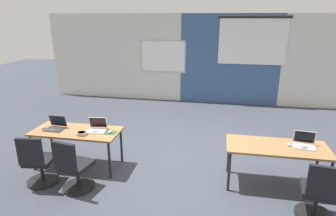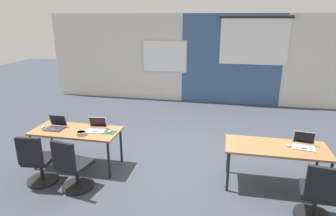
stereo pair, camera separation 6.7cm
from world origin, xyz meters
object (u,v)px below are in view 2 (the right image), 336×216
at_px(desk_near_left, 76,133).
at_px(chair_near_right_end, 317,197).
at_px(chair_near_left_end, 38,164).
at_px(mouse_near_right_end, 289,145).
at_px(laptop_near_right_end, 304,144).
at_px(laptop_near_left_end, 56,126).
at_px(laptop_near_left_inner, 97,128).
at_px(mouse_near_left_end, 43,127).
at_px(mouse_near_left_inner, 110,131).
at_px(desk_near_right, 276,150).
at_px(snack_bowl, 81,133).
at_px(chair_near_left_inner, 73,169).

relative_size(desk_near_left, chair_near_right_end, 1.74).
xyz_separation_m(chair_near_left_end, mouse_near_right_end, (4.03, 0.77, 0.36)).
distance_m(laptop_near_right_end, chair_near_right_end, 0.94).
relative_size(laptop_near_left_end, laptop_near_left_inner, 0.91).
height_order(chair_near_left_end, mouse_near_right_end, chair_near_left_end).
height_order(mouse_near_left_end, laptop_near_right_end, laptop_near_right_end).
bearing_deg(mouse_near_left_end, mouse_near_left_inner, 1.46).
bearing_deg(desk_near_right, laptop_near_left_inner, 178.76).
bearing_deg(chair_near_left_end, mouse_near_left_end, -71.16).
xyz_separation_m(laptop_near_left_end, chair_near_left_end, (0.07, -0.71, -0.39)).
xyz_separation_m(desk_near_left, mouse_near_left_end, (-0.66, -0.02, 0.08)).
height_order(laptop_near_left_end, snack_bowl, laptop_near_left_end).
relative_size(laptop_near_left_inner, laptop_near_right_end, 0.99).
height_order(laptop_near_left_end, laptop_near_right_end, same).
bearing_deg(mouse_near_left_end, snack_bowl, -10.60).
bearing_deg(chair_near_left_inner, laptop_near_left_end, -35.61).
height_order(desk_near_right, laptop_near_right_end, laptop_near_right_end).
bearing_deg(chair_near_left_end, laptop_near_right_end, -175.60).
relative_size(laptop_near_left_inner, snack_bowl, 2.07).
distance_m(chair_near_left_end, chair_near_left_inner, 0.66).
bearing_deg(chair_near_right_end, laptop_near_right_end, -79.38).
distance_m(mouse_near_left_end, laptop_near_right_end, 4.58).
xyz_separation_m(laptop_near_left_end, chair_near_left_inner, (0.73, -0.76, -0.39)).
xyz_separation_m(mouse_near_right_end, chair_near_right_end, (0.26, -0.84, -0.36)).
height_order(desk_near_right, laptop_near_left_end, laptop_near_left_end).
distance_m(mouse_near_left_end, chair_near_left_inner, 1.28).
bearing_deg(snack_bowl, chair_near_left_inner, -78.00).
bearing_deg(mouse_near_left_end, laptop_near_left_end, 5.39).
distance_m(mouse_near_left_end, laptop_near_left_inner, 1.04).
distance_m(laptop_near_left_inner, laptop_near_right_end, 3.54).
height_order(laptop_near_right_end, mouse_near_right_end, laptop_near_right_end).
distance_m(chair_near_left_end, mouse_near_right_end, 4.11).
relative_size(desk_near_left, laptop_near_left_inner, 4.36).
bearing_deg(laptop_near_left_inner, chair_near_left_end, -140.36).
height_order(desk_near_left, chair_near_left_inner, chair_near_left_inner).
relative_size(chair_near_left_inner, laptop_near_right_end, 2.49).
distance_m(mouse_near_left_end, snack_bowl, 0.88).
xyz_separation_m(chair_near_left_end, chair_near_left_inner, (0.66, -0.05, 0.00)).
relative_size(mouse_near_left_end, laptop_near_right_end, 0.29).
bearing_deg(laptop_near_right_end, mouse_near_right_end, -166.34).
bearing_deg(laptop_near_right_end, chair_near_left_inner, -158.22).
bearing_deg(mouse_near_left_inner, laptop_near_left_inner, 168.49).
distance_m(chair_near_left_end, mouse_near_left_inner, 1.28).
xyz_separation_m(desk_near_left, laptop_near_left_end, (-0.41, 0.00, 0.11)).
bearing_deg(mouse_near_right_end, laptop_near_left_end, -179.25).
relative_size(mouse_near_left_inner, laptop_near_right_end, 0.28).
bearing_deg(desk_near_right, mouse_near_left_end, -179.71).
xyz_separation_m(chair_near_left_end, mouse_near_left_inner, (0.99, 0.72, 0.36)).
relative_size(mouse_near_left_end, chair_near_left_inner, 0.11).
bearing_deg(chair_near_left_inner, laptop_near_right_end, -156.64).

